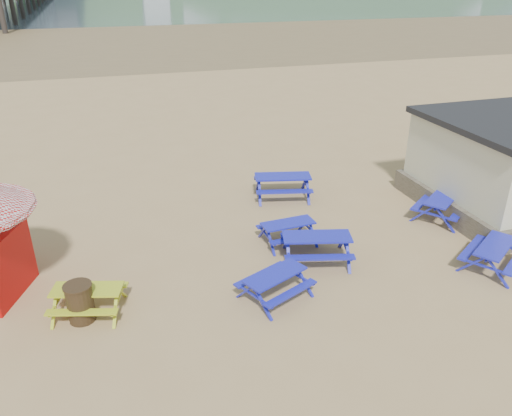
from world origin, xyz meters
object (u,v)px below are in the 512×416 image
object	(u,v)px
picnic_table_blue_a	(288,232)
picnic_table_yellow	(89,300)
litter_bin	(80,302)
picnic_table_blue_b	(283,186)

from	to	relation	value
picnic_table_blue_a	picnic_table_yellow	distance (m)	6.06
picnic_table_yellow	litter_bin	bearing A→B (deg)	-110.01
picnic_table_blue_b	litter_bin	world-z (taller)	litter_bin
litter_bin	picnic_table_blue_b	bearing A→B (deg)	37.00
picnic_table_blue_a	picnic_table_yellow	size ratio (longest dim) A/B	0.86
picnic_table_blue_a	litter_bin	xyz separation A→B (m)	(-5.96, -2.04, 0.16)
picnic_table_blue_a	picnic_table_yellow	world-z (taller)	picnic_table_yellow
picnic_table_blue_b	litter_bin	size ratio (longest dim) A/B	2.39
picnic_table_blue_b	picnic_table_yellow	size ratio (longest dim) A/B	1.19
picnic_table_yellow	picnic_table_blue_a	bearing A→B (deg)	33.72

